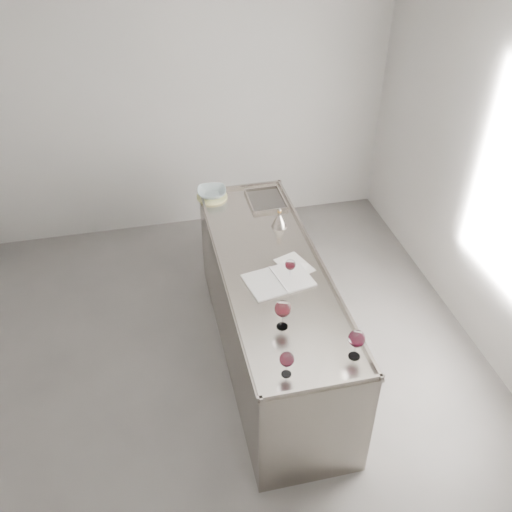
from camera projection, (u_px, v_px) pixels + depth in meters
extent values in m
cube|color=#565350|center=(218.00, 393.00, 4.48)|extent=(4.50, 5.00, 0.02)
cube|color=silver|center=(194.00, 16.00, 2.79)|extent=(4.50, 5.00, 0.02)
cube|color=#A6A4A1|center=(169.00, 102.00, 5.60)|extent=(4.50, 0.02, 2.80)
cube|color=gray|center=(271.00, 314.00, 4.52)|extent=(0.75, 2.40, 0.92)
cube|color=gray|center=(272.00, 268.00, 4.24)|extent=(0.77, 2.42, 0.02)
cube|color=gray|center=(322.00, 387.00, 3.30)|extent=(0.77, 0.02, 0.03)
cube|color=gray|center=(240.00, 187.00, 5.16)|extent=(0.77, 0.02, 0.03)
cube|color=gray|center=(224.00, 272.00, 4.16)|extent=(0.02, 2.42, 0.03)
cube|color=gray|center=(319.00, 258.00, 4.29)|extent=(0.02, 2.42, 0.03)
cube|color=#595654|center=(266.00, 201.00, 4.99)|extent=(0.30, 0.38, 0.01)
cylinder|color=white|center=(282.00, 326.00, 3.72)|extent=(0.08, 0.08, 0.00)
cylinder|color=white|center=(282.00, 320.00, 3.69)|extent=(0.01, 0.01, 0.10)
ellipsoid|color=white|center=(283.00, 309.00, 3.63)|extent=(0.11, 0.11, 0.11)
cylinder|color=#35070C|center=(283.00, 312.00, 3.65)|extent=(0.08, 0.08, 0.02)
cylinder|color=white|center=(286.00, 374.00, 3.40)|extent=(0.06, 0.06, 0.00)
cylinder|color=white|center=(286.00, 369.00, 3.37)|extent=(0.01, 0.01, 0.08)
ellipsoid|color=white|center=(287.00, 359.00, 3.32)|extent=(0.09, 0.09, 0.09)
cylinder|color=#340710|center=(287.00, 362.00, 3.33)|extent=(0.06, 0.06, 0.02)
cylinder|color=white|center=(354.00, 356.00, 3.51)|extent=(0.07, 0.07, 0.00)
cylinder|color=white|center=(355.00, 350.00, 3.48)|extent=(0.01, 0.01, 0.10)
ellipsoid|color=white|center=(357.00, 339.00, 3.42)|extent=(0.11, 0.11, 0.11)
cylinder|color=#350713|center=(356.00, 341.00, 3.44)|extent=(0.08, 0.08, 0.02)
cylinder|color=white|center=(290.00, 277.00, 4.13)|extent=(0.06, 0.06, 0.00)
cylinder|color=white|center=(290.00, 273.00, 4.11)|extent=(0.01, 0.01, 0.08)
ellipsoid|color=white|center=(290.00, 265.00, 4.06)|extent=(0.08, 0.08, 0.08)
cylinder|color=#3A080F|center=(290.00, 267.00, 4.07)|extent=(0.06, 0.06, 0.02)
cube|color=silver|center=(264.00, 284.00, 4.06)|extent=(0.28, 0.36, 0.01)
cube|color=silver|center=(293.00, 276.00, 4.14)|extent=(0.28, 0.36, 0.01)
cylinder|color=white|center=(279.00, 279.00, 4.09)|extent=(0.07, 0.32, 0.01)
cube|color=silver|center=(294.00, 265.00, 4.25)|extent=(0.28, 0.33, 0.00)
cube|color=white|center=(292.00, 273.00, 4.17)|extent=(0.30, 0.33, 0.00)
cylinder|color=beige|center=(212.00, 197.00, 5.02)|extent=(0.35, 0.35, 0.02)
imported|color=#95A9AE|center=(212.00, 193.00, 5.00)|extent=(0.28, 0.28, 0.06)
cone|color=#9B948A|center=(279.00, 221.00, 4.63)|extent=(0.13, 0.13, 0.11)
cylinder|color=#9B948A|center=(279.00, 214.00, 4.59)|extent=(0.02, 0.02, 0.03)
cylinder|color=#B37731|center=(279.00, 211.00, 4.58)|extent=(0.03, 0.03, 0.01)
cone|color=#9B948A|center=(280.00, 209.00, 4.56)|extent=(0.02, 0.02, 0.04)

